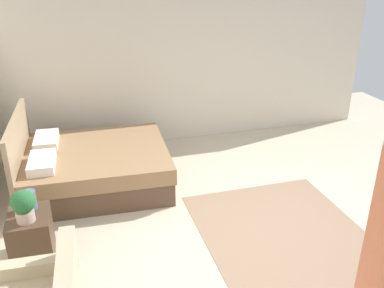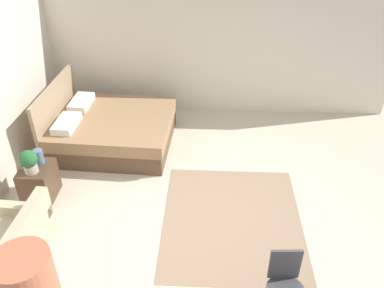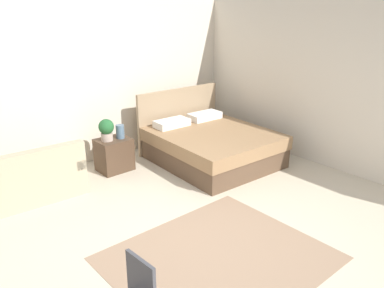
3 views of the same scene
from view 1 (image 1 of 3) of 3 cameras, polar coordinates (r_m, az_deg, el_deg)
The scene contains 7 objects.
ground_plane at distance 5.20m, azimuth 10.10°, elevation -11.84°, with size 9.29×9.58×0.02m, color beige.
wall_right at distance 7.36m, azimuth 0.09°, elevation 10.76°, with size 0.12×6.58×2.65m, color beige.
area_rug at distance 5.23m, azimuth 12.28°, elevation -11.67°, with size 2.22×1.91×0.01m, color #93755B.
bed at distance 6.12m, azimuth -13.43°, elevation -2.94°, with size 1.84×2.09×1.12m.
nightstand at distance 4.92m, azimuth -20.98°, elevation -11.66°, with size 0.53×0.43×0.53m.
potted_plant at distance 4.59m, azimuth -21.95°, elevation -7.68°, with size 0.24×0.24×0.35m.
vase at distance 4.82m, azimuth -21.18°, elevation -7.14°, with size 0.13×0.13×0.22m.
Camera 1 is at (-3.74, 2.02, 2.99)m, focal length 39.24 mm.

